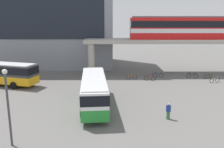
{
  "coord_description": "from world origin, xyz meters",
  "views": [
    {
      "loc": [
        2.32,
        -23.66,
        9.05
      ],
      "look_at": [
        2.19,
        6.56,
        2.2
      ],
      "focal_mm": 37.73,
      "sensor_mm": 36.0,
      "label": 1
    }
  ],
  "objects_px": {
    "bicycle_red": "(151,78)",
    "station_building": "(41,12)",
    "bus_main": "(95,88)",
    "bus_secondary": "(1,71)",
    "bicycle_orange": "(133,77)",
    "train": "(185,27)",
    "bicycle_silver": "(216,80)",
    "bicycle_brown": "(209,76)",
    "bicycle_blue": "(159,75)",
    "bicycle_black": "(193,76)",
    "pedestrian_by_bike_rack": "(169,112)"
  },
  "relations": [
    {
      "from": "bicycle_silver",
      "to": "bicycle_orange",
      "type": "bearing_deg",
      "value": 170.43
    },
    {
      "from": "train",
      "to": "bicycle_silver",
      "type": "distance_m",
      "value": 10.61
    },
    {
      "from": "bicycle_silver",
      "to": "bicycle_red",
      "type": "bearing_deg",
      "value": 172.73
    },
    {
      "from": "bicycle_brown",
      "to": "bicycle_blue",
      "type": "height_order",
      "value": "same"
    },
    {
      "from": "station_building",
      "to": "train",
      "type": "height_order",
      "value": "station_building"
    },
    {
      "from": "bus_main",
      "to": "bicycle_orange",
      "type": "distance_m",
      "value": 13.09
    },
    {
      "from": "bicycle_blue",
      "to": "bicycle_red",
      "type": "xyz_separation_m",
      "value": [
        -1.71,
        -2.17,
        0.0
      ]
    },
    {
      "from": "bicycle_red",
      "to": "station_building",
      "type": "bearing_deg",
      "value": 145.53
    },
    {
      "from": "train",
      "to": "bicycle_brown",
      "type": "distance_m",
      "value": 9.15
    },
    {
      "from": "station_building",
      "to": "train",
      "type": "distance_m",
      "value": 28.6
    },
    {
      "from": "bicycle_brown",
      "to": "bicycle_silver",
      "type": "xyz_separation_m",
      "value": [
        -0.11,
        -2.72,
        0.0
      ]
    },
    {
      "from": "station_building",
      "to": "bicycle_orange",
      "type": "xyz_separation_m",
      "value": [
        17.88,
        -13.3,
        -10.41
      ]
    },
    {
      "from": "bus_secondary",
      "to": "bicycle_black",
      "type": "height_order",
      "value": "bus_secondary"
    },
    {
      "from": "bicycle_orange",
      "to": "bus_secondary",
      "type": "bearing_deg",
      "value": -169.74
    },
    {
      "from": "bus_main",
      "to": "bicycle_brown",
      "type": "height_order",
      "value": "bus_main"
    },
    {
      "from": "station_building",
      "to": "bicycle_red",
      "type": "xyz_separation_m",
      "value": [
        20.62,
        -14.15,
        -10.41
      ]
    },
    {
      "from": "train",
      "to": "pedestrian_by_bike_rack",
      "type": "distance_m",
      "value": 22.58
    },
    {
      "from": "bicycle_red",
      "to": "bicycle_silver",
      "type": "height_order",
      "value": "same"
    },
    {
      "from": "train",
      "to": "pedestrian_by_bike_rack",
      "type": "relative_size",
      "value": 11.7
    },
    {
      "from": "train",
      "to": "bicycle_red",
      "type": "bearing_deg",
      "value": -139.54
    },
    {
      "from": "bicycle_orange",
      "to": "train",
      "type": "bearing_deg",
      "value": 26.94
    },
    {
      "from": "bicycle_brown",
      "to": "bicycle_silver",
      "type": "relative_size",
      "value": 0.97
    },
    {
      "from": "bicycle_orange",
      "to": "bicycle_black",
      "type": "bearing_deg",
      "value": 5.52
    },
    {
      "from": "bus_secondary",
      "to": "bicycle_brown",
      "type": "distance_m",
      "value": 31.74
    },
    {
      "from": "bicycle_orange",
      "to": "bicycle_red",
      "type": "distance_m",
      "value": 2.87
    },
    {
      "from": "train",
      "to": "bicycle_black",
      "type": "relative_size",
      "value": 10.52
    },
    {
      "from": "bicycle_black",
      "to": "train",
      "type": "bearing_deg",
      "value": 100.64
    },
    {
      "from": "bicycle_blue",
      "to": "pedestrian_by_bike_rack",
      "type": "relative_size",
      "value": 1.13
    },
    {
      "from": "train",
      "to": "bicycle_red",
      "type": "distance_m",
      "value": 11.43
    },
    {
      "from": "bicycle_silver",
      "to": "bus_secondary",
      "type": "bearing_deg",
      "value": -177.48
    },
    {
      "from": "pedestrian_by_bike_rack",
      "to": "train",
      "type": "bearing_deg",
      "value": 70.74
    },
    {
      "from": "bus_main",
      "to": "pedestrian_by_bike_rack",
      "type": "bearing_deg",
      "value": -26.08
    },
    {
      "from": "bicycle_silver",
      "to": "pedestrian_by_bike_rack",
      "type": "bearing_deg",
      "value": -126.92
    },
    {
      "from": "station_building",
      "to": "bus_secondary",
      "type": "relative_size",
      "value": 2.64
    },
    {
      "from": "bicycle_brown",
      "to": "bus_main",
      "type": "bearing_deg",
      "value": -144.08
    },
    {
      "from": "bicycle_black",
      "to": "bicycle_orange",
      "type": "relative_size",
      "value": 0.99
    },
    {
      "from": "pedestrian_by_bike_rack",
      "to": "bicycle_brown",
      "type": "bearing_deg",
      "value": 57.73
    },
    {
      "from": "bicycle_red",
      "to": "bus_secondary",
      "type": "bearing_deg",
      "value": -173.21
    },
    {
      "from": "bus_secondary",
      "to": "bicycle_red",
      "type": "bearing_deg",
      "value": 6.79
    },
    {
      "from": "bus_main",
      "to": "bus_secondary",
      "type": "bearing_deg",
      "value": 148.68
    },
    {
      "from": "bicycle_orange",
      "to": "bicycle_red",
      "type": "xyz_separation_m",
      "value": [
        2.74,
        -0.85,
        0.0
      ]
    },
    {
      "from": "bicycle_red",
      "to": "pedestrian_by_bike_rack",
      "type": "bearing_deg",
      "value": -92.16
    },
    {
      "from": "bicycle_blue",
      "to": "bicycle_silver",
      "type": "xyz_separation_m",
      "value": [
        7.83,
        -3.39,
        0.0
      ]
    },
    {
      "from": "train",
      "to": "bicycle_black",
      "type": "height_order",
      "value": "train"
    },
    {
      "from": "bus_main",
      "to": "bicycle_red",
      "type": "distance_m",
      "value": 13.66
    },
    {
      "from": "bus_main",
      "to": "bicycle_silver",
      "type": "distance_m",
      "value": 20.01
    },
    {
      "from": "bicycle_blue",
      "to": "bicycle_red",
      "type": "height_order",
      "value": "same"
    },
    {
      "from": "bicycle_black",
      "to": "bicycle_silver",
      "type": "xyz_separation_m",
      "value": [
        2.33,
        -3.03,
        0.0
      ]
    },
    {
      "from": "bus_main",
      "to": "bicycle_orange",
      "type": "xyz_separation_m",
      "value": [
        5.04,
        11.97,
        -1.63
      ]
    },
    {
      "from": "station_building",
      "to": "bicycle_brown",
      "type": "height_order",
      "value": "station_building"
    }
  ]
}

